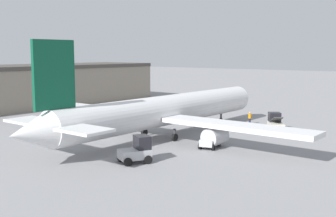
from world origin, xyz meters
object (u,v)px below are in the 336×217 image
object	(u,v)px
baggage_tug	(137,150)
pushback_tug	(211,138)
ground_crew_worker	(250,118)
belt_loader_truck	(275,123)
airplane	(163,111)

from	to	relation	value
baggage_tug	pushback_tug	size ratio (longest dim) A/B	1.00
ground_crew_worker	belt_loader_truck	size ratio (longest dim) A/B	0.50
ground_crew_worker	belt_loader_truck	distance (m)	5.84
belt_loader_truck	pushback_tug	size ratio (longest dim) A/B	1.07
airplane	ground_crew_worker	xyz separation A→B (m)	(15.07, -3.87, -2.25)
airplane	belt_loader_truck	bearing A→B (deg)	-35.89
baggage_tug	pushback_tug	world-z (taller)	baggage_tug
belt_loader_truck	baggage_tug	bearing A→B (deg)	135.27
baggage_tug	belt_loader_truck	world-z (taller)	baggage_tug
airplane	baggage_tug	bearing A→B (deg)	-152.44
airplane	pushback_tug	size ratio (longest dim) A/B	12.02
airplane	baggage_tug	distance (m)	12.09
airplane	ground_crew_worker	world-z (taller)	airplane
airplane	belt_loader_truck	size ratio (longest dim) A/B	11.28
airplane	ground_crew_worker	size ratio (longest dim) A/B	22.61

